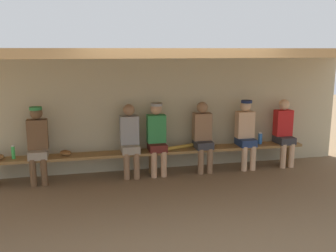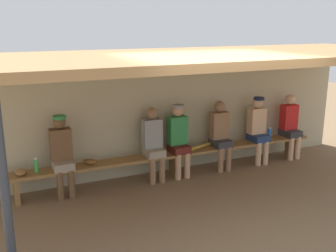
# 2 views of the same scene
# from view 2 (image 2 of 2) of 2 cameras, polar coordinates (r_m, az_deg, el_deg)

# --- Properties ---
(ground_plane) EXTENTS (24.00, 24.00, 0.00)m
(ground_plane) POSITION_cam_2_polar(r_m,az_deg,el_deg) (6.20, 7.08, -12.03)
(ground_plane) COLOR brown
(back_wall) EXTENTS (8.00, 0.20, 2.20)m
(back_wall) POSITION_cam_2_polar(r_m,az_deg,el_deg) (7.50, -0.56, 1.79)
(back_wall) COLOR #B7AD8C
(back_wall) RESTS_ON ground
(dugout_roof) EXTENTS (8.00, 2.80, 0.12)m
(dugout_roof) POSITION_cam_2_polar(r_m,az_deg,el_deg) (6.17, 4.34, 9.86)
(dugout_roof) COLOR #9E7547
(dugout_roof) RESTS_ON back_wall
(support_post) EXTENTS (0.10, 0.10, 2.20)m
(support_post) POSITION_cam_2_polar(r_m,az_deg,el_deg) (4.48, -22.48, -8.46)
(support_post) COLOR #2D333D
(support_post) RESTS_ON ground
(bench) EXTENTS (6.00, 0.36, 0.46)m
(bench) POSITION_cam_2_polar(r_m,az_deg,el_deg) (7.31, 0.87, -4.39)
(bench) COLOR olive
(bench) RESTS_ON ground
(player_near_post) EXTENTS (0.34, 0.42, 1.34)m
(player_near_post) POSITION_cam_2_polar(r_m,az_deg,el_deg) (7.66, 7.55, -0.93)
(player_near_post) COLOR #333338
(player_near_post) RESTS_ON ground
(player_with_sunglasses) EXTENTS (0.34, 0.42, 1.34)m
(player_with_sunglasses) POSITION_cam_2_polar(r_m,az_deg,el_deg) (7.24, 1.54, -1.59)
(player_with_sunglasses) COLOR #591E19
(player_with_sunglasses) RESTS_ON ground
(player_shirtless_tan) EXTENTS (0.34, 0.42, 1.34)m
(player_shirtless_tan) POSITION_cam_2_polar(r_m,az_deg,el_deg) (7.05, -2.15, -2.19)
(player_shirtless_tan) COLOR gray
(player_shirtless_tan) RESTS_ON ground
(player_in_blue) EXTENTS (0.34, 0.42, 1.34)m
(player_in_blue) POSITION_cam_2_polar(r_m,az_deg,el_deg) (6.64, -15.05, -3.62)
(player_in_blue) COLOR gray
(player_in_blue) RESTS_ON ground
(player_rightmost) EXTENTS (0.34, 0.42, 1.34)m
(player_rightmost) POSITION_cam_2_polar(r_m,az_deg,el_deg) (8.14, 12.83, -0.12)
(player_rightmost) COLOR navy
(player_rightmost) RESTS_ON ground
(player_in_red) EXTENTS (0.34, 0.42, 1.34)m
(player_in_red) POSITION_cam_2_polar(r_m,az_deg,el_deg) (8.65, 17.20, 0.35)
(player_in_red) COLOR #333338
(player_in_red) RESTS_ON ground
(water_bottle_green) EXTENTS (0.08, 0.08, 0.23)m
(water_bottle_green) POSITION_cam_2_polar(r_m,az_deg,el_deg) (8.40, 14.44, -1.00)
(water_bottle_green) COLOR blue
(water_bottle_green) RESTS_ON bench
(water_bottle_orange) EXTENTS (0.06, 0.06, 0.24)m
(water_bottle_orange) POSITION_cam_2_polar(r_m,az_deg,el_deg) (6.65, -18.46, -5.43)
(water_bottle_orange) COLOR green
(water_bottle_orange) RESTS_ON bench
(baseball_glove_dark_brown) EXTENTS (0.28, 0.29, 0.09)m
(baseball_glove_dark_brown) POSITION_cam_2_polar(r_m,az_deg,el_deg) (6.82, -11.19, -5.04)
(baseball_glove_dark_brown) COLOR brown
(baseball_glove_dark_brown) RESTS_ON bench
(baseball_glove_worn) EXTENTS (0.20, 0.26, 0.09)m
(baseball_glove_worn) POSITION_cam_2_polar(r_m,az_deg,el_deg) (6.65, -20.46, -6.24)
(baseball_glove_worn) COLOR olive
(baseball_glove_worn) RESTS_ON bench
(baseball_bat) EXTENTS (0.86, 0.33, 0.07)m
(baseball_bat) POSITION_cam_2_polar(r_m,az_deg,el_deg) (7.47, 4.13, -3.13)
(baseball_bat) COLOR #B28C33
(baseball_bat) RESTS_ON bench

